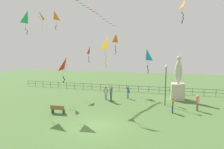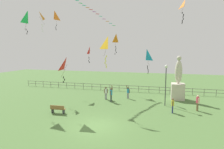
{
  "view_description": "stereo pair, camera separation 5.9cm",
  "coord_description": "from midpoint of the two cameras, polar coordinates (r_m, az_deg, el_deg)",
  "views": [
    {
      "loc": [
        5.07,
        -14.16,
        6.22
      ],
      "look_at": [
        -0.37,
        6.39,
        3.55
      ],
      "focal_mm": 30.01,
      "sensor_mm": 36.0,
      "label": 1
    },
    {
      "loc": [
        5.13,
        -14.14,
        6.22
      ],
      "look_at": [
        -0.37,
        6.39,
        3.55
      ],
      "focal_mm": 30.01,
      "sensor_mm": 36.0,
      "label": 2
    }
  ],
  "objects": [
    {
      "name": "kite_5",
      "position": [
        31.58,
        -17.03,
        16.63
      ],
      "size": [
        0.92,
        1.08,
        2.97
      ],
      "color": "orange"
    },
    {
      "name": "person_2",
      "position": [
        24.75,
        4.97,
        -5.28
      ],
      "size": [
        0.47,
        0.34,
        1.8
      ],
      "color": "#99999E",
      "rests_on": "ground_plane"
    },
    {
      "name": "lamppost",
      "position": [
        21.92,
        16.19,
        -0.55
      ],
      "size": [
        0.36,
        0.36,
        4.7
      ],
      "color": "#38383D",
      "rests_on": "ground_plane"
    },
    {
      "name": "person_1",
      "position": [
        23.01,
        -0.2,
        -5.91
      ],
      "size": [
        0.32,
        0.53,
        2.04
      ],
      "color": "#3F4C47",
      "rests_on": "ground_plane"
    },
    {
      "name": "kite_4",
      "position": [
        27.43,
        -6.66,
        7.18
      ],
      "size": [
        0.47,
        0.73,
        2.41
      ],
      "color": "red"
    },
    {
      "name": "kite_2",
      "position": [
        23.94,
        -24.13,
        15.51
      ],
      "size": [
        0.98,
        0.89,
        2.58
      ],
      "color": "#1EB759"
    },
    {
      "name": "person_4",
      "position": [
        21.61,
        24.7,
        -7.57
      ],
      "size": [
        0.31,
        0.51,
        1.69
      ],
      "color": "brown",
      "rests_on": "ground_plane"
    },
    {
      "name": "kite_3",
      "position": [
        28.28,
        -21.25,
        16.13
      ],
      "size": [
        1.1,
        1.08,
        2.65
      ],
      "color": "orange"
    },
    {
      "name": "kite_0",
      "position": [
        24.17,
        10.6,
        5.64
      ],
      "size": [
        1.03,
        0.98,
        3.16
      ],
      "color": "#198CD1"
    },
    {
      "name": "kite_6",
      "position": [
        28.77,
        1.32,
        10.71
      ],
      "size": [
        0.84,
        0.75,
        3.1
      ],
      "color": "orange"
    },
    {
      "name": "park_bench",
      "position": [
        19.8,
        -16.12,
        -10.04
      ],
      "size": [
        1.52,
        0.5,
        0.85
      ],
      "color": "olive",
      "rests_on": "ground_plane"
    },
    {
      "name": "kite_8",
      "position": [
        19.53,
        -1.16,
        9.14
      ],
      "size": [
        1.07,
        1.09,
        3.22
      ],
      "color": "yellow"
    },
    {
      "name": "waterfront_railing",
      "position": [
        29.22,
        3.92,
        -3.91
      ],
      "size": [
        36.05,
        0.06,
        0.95
      ],
      "color": "#4C4742",
      "rests_on": "ground_plane"
    },
    {
      "name": "ground_plane",
      "position": [
        16.27,
        -4.62,
        -15.34
      ],
      "size": [
        80.0,
        80.0,
        0.0
      ],
      "primitive_type": "plane",
      "color": "#4C7038"
    },
    {
      "name": "kite_1",
      "position": [
        18.3,
        -13.5,
        2.92
      ],
      "size": [
        0.99,
        1.15,
        2.45
      ],
      "color": "red"
    },
    {
      "name": "statue_monument",
      "position": [
        25.52,
        19.52,
        -3.18
      ],
      "size": [
        1.61,
        1.61,
        5.63
      ],
      "color": "beige",
      "rests_on": "ground_plane"
    },
    {
      "name": "person_0",
      "position": [
        20.02,
        18.09,
        -8.7
      ],
      "size": [
        0.28,
        0.46,
        1.52
      ],
      "color": "navy",
      "rests_on": "ground_plane"
    },
    {
      "name": "kite_7",
      "position": [
        23.6,
        21.4,
        19.11
      ],
      "size": [
        0.79,
        1.2,
        2.61
      ],
      "color": "orange"
    },
    {
      "name": "person_3",
      "position": [
        24.31,
        -1.81,
        -5.41
      ],
      "size": [
        0.49,
        0.3,
        1.63
      ],
      "color": "#99999E",
      "rests_on": "ground_plane"
    }
  ]
}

